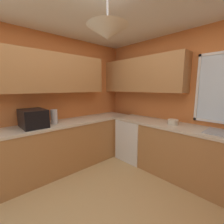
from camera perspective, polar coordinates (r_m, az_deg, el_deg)
ground_plane at (r=2.30m, az=-1.37°, el=-33.05°), size 7.72×7.72×0.00m
room_shell at (r=2.27m, az=1.77°, el=13.42°), size 3.52×3.63×2.59m
counter_run_left at (r=3.10m, az=-19.04°, el=-12.04°), size 0.65×3.24×0.90m
counter_run_back at (r=2.99m, az=23.42°, el=-13.11°), size 2.61×0.65×0.90m
dishwasher at (r=3.43m, az=8.47°, el=-10.00°), size 0.60×0.60×0.86m
microwave at (r=2.82m, az=-27.26°, el=-2.09°), size 0.48×0.36×0.29m
kettle at (r=2.90m, az=-20.72°, el=-1.66°), size 0.12×0.12×0.26m
bowl at (r=2.90m, az=21.75°, el=-3.45°), size 0.17×0.17×0.09m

